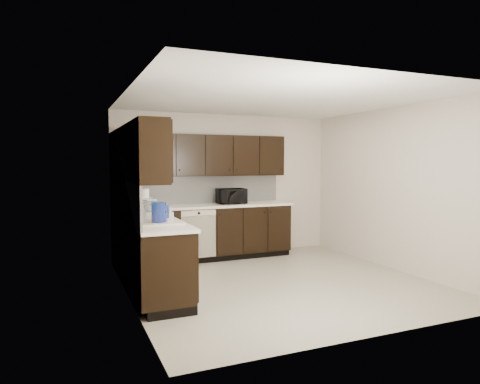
{
  "coord_description": "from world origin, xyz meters",
  "views": [
    {
      "loc": [
        -2.73,
        -5.15,
        1.66
      ],
      "look_at": [
        -0.31,
        0.6,
        1.22
      ],
      "focal_mm": 32.0,
      "sensor_mm": 36.0,
      "label": 1
    }
  ],
  "objects_px": {
    "toaster_oven": "(129,200)",
    "blue_pitcher": "(159,213)",
    "microwave": "(231,196)",
    "storage_bin": "(139,205)",
    "sink": "(156,226)"
  },
  "relations": [
    {
      "from": "toaster_oven",
      "to": "blue_pitcher",
      "type": "height_order",
      "value": "blue_pitcher"
    },
    {
      "from": "microwave",
      "to": "storage_bin",
      "type": "xyz_separation_m",
      "value": [
        -1.67,
        -0.53,
        -0.04
      ]
    },
    {
      "from": "sink",
      "to": "toaster_oven",
      "type": "xyz_separation_m",
      "value": [
        -0.07,
        1.73,
        0.18
      ]
    },
    {
      "from": "microwave",
      "to": "storage_bin",
      "type": "bearing_deg",
      "value": -161.69
    },
    {
      "from": "microwave",
      "to": "blue_pitcher",
      "type": "height_order",
      "value": "microwave"
    },
    {
      "from": "sink",
      "to": "blue_pitcher",
      "type": "relative_size",
      "value": 3.25
    },
    {
      "from": "microwave",
      "to": "blue_pitcher",
      "type": "distance_m",
      "value": 2.53
    },
    {
      "from": "microwave",
      "to": "toaster_oven",
      "type": "relative_size",
      "value": 1.25
    },
    {
      "from": "storage_bin",
      "to": "blue_pitcher",
      "type": "height_order",
      "value": "blue_pitcher"
    },
    {
      "from": "storage_bin",
      "to": "blue_pitcher",
      "type": "xyz_separation_m",
      "value": [
        0.0,
        -1.38,
        0.04
      ]
    },
    {
      "from": "microwave",
      "to": "toaster_oven",
      "type": "xyz_separation_m",
      "value": [
        -1.72,
        0.05,
        -0.01
      ]
    },
    {
      "from": "sink",
      "to": "microwave",
      "type": "bearing_deg",
      "value": 45.49
    },
    {
      "from": "microwave",
      "to": "blue_pitcher",
      "type": "xyz_separation_m",
      "value": [
        -1.66,
        -1.91,
        -0.01
      ]
    },
    {
      "from": "microwave",
      "to": "toaster_oven",
      "type": "distance_m",
      "value": 1.72
    },
    {
      "from": "microwave",
      "to": "storage_bin",
      "type": "relative_size",
      "value": 1.07
    }
  ]
}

